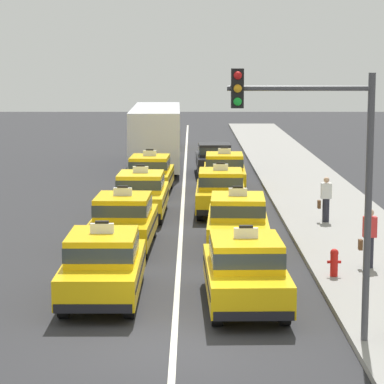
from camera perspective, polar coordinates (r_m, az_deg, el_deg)
ground_plane at (r=18.10m, az=-1.01°, el=-9.90°), size 160.00×160.00×0.00m
lane_stripe_left_right at (r=37.61m, az=-0.37°, el=-0.16°), size 0.14×80.00×0.01m
sidewalk_curb at (r=33.07m, az=9.29°, el=-1.37°), size 4.00×90.00×0.15m
taxi_left_nearest at (r=21.20m, az=-5.62°, el=-4.71°), size 1.84×4.57×1.96m
taxi_left_second at (r=26.88m, az=-4.29°, el=-1.84°), size 1.95×4.61×1.96m
taxi_left_third at (r=32.15m, az=-3.15°, el=-0.11°), size 1.92×4.60×1.96m
taxi_left_fourth at (r=37.72m, az=-2.55°, el=1.20°), size 1.98×4.62×1.96m
bus_left_fifth at (r=47.05m, az=-2.14°, el=3.83°), size 2.70×11.24×3.22m
taxi_left_sixth at (r=56.85m, az=-1.64°, el=3.71°), size 1.97×4.62×1.96m
taxi_right_nearest at (r=20.59m, az=3.68°, el=-5.09°), size 1.92×4.60×1.96m
taxi_right_second at (r=26.77m, az=3.18°, el=-1.88°), size 1.99×4.63×1.96m
taxi_right_third at (r=32.85m, az=2.06°, el=0.09°), size 1.93×4.60×1.96m
taxi_right_fourth at (r=38.59m, az=2.31°, el=1.37°), size 1.93×4.60×1.96m
sedan_right_fifth at (r=44.07m, az=1.65°, el=2.24°), size 1.86×4.34×1.58m
pedestrian_near_crosswalk at (r=24.21m, az=11.64°, el=-2.98°), size 0.47×0.24×1.61m
pedestrian_trailing at (r=30.77m, az=8.89°, el=-0.49°), size 0.47×0.24×1.57m
fire_hydrant at (r=23.17m, az=9.43°, el=-4.47°), size 0.36×0.22×0.73m
traffic_light_pole at (r=17.29m, az=8.56°, el=2.13°), size 2.87×0.33×5.58m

